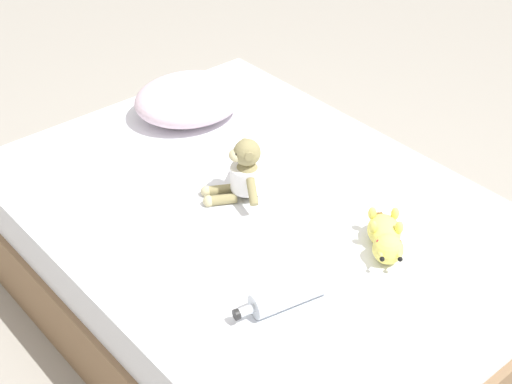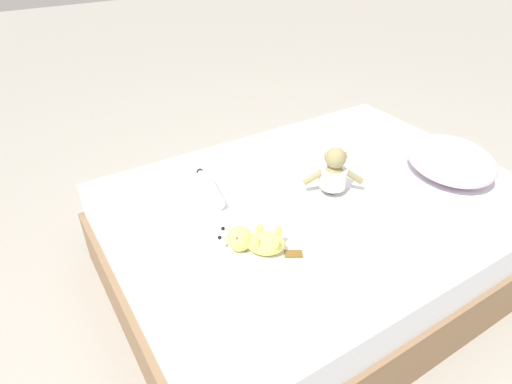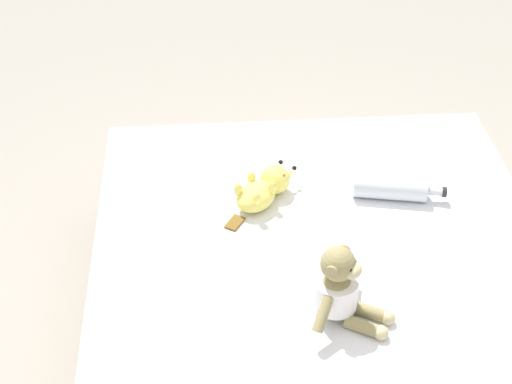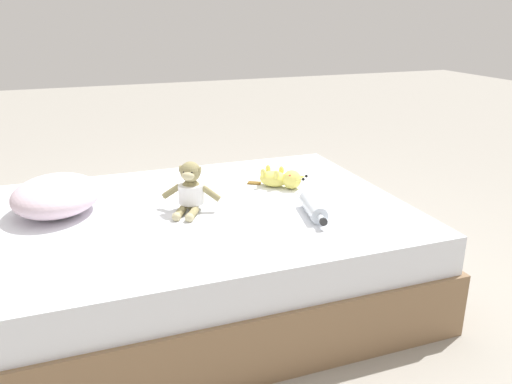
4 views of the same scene
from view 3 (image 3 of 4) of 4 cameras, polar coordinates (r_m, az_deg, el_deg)
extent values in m
cube|color=#846647|center=(2.48, 5.20, -13.10)|extent=(1.44, 1.95, 0.30)
cube|color=white|center=(2.30, 5.53, -9.34)|extent=(1.40, 1.89, 0.18)
ellipsoid|color=#8E8456|center=(2.14, 5.84, -7.43)|extent=(0.14, 0.15, 0.15)
cylinder|color=white|center=(2.14, 5.85, -7.33)|extent=(0.17, 0.17, 0.09)
sphere|color=#8E8456|center=(2.07, 6.03, -5.25)|extent=(0.10, 0.10, 0.10)
ellipsoid|color=#C1B789|center=(2.06, 7.09, -5.71)|extent=(0.07, 0.08, 0.04)
sphere|color=black|center=(2.07, 7.22, -5.06)|extent=(0.01, 0.01, 0.01)
sphere|color=black|center=(2.04, 6.88, -5.69)|extent=(0.01, 0.01, 0.01)
cylinder|color=#8E8456|center=(2.09, 6.49, -4.24)|extent=(0.03, 0.02, 0.03)
cylinder|color=#8E8456|center=(2.03, 5.60, -5.80)|extent=(0.03, 0.02, 0.03)
cylinder|color=#8E8456|center=(2.20, 6.74, -5.64)|extent=(0.07, 0.10, 0.08)
cylinder|color=#8E8456|center=(2.07, 4.92, -8.94)|extent=(0.07, 0.10, 0.08)
cylinder|color=#8E8456|center=(2.19, 8.38, -8.69)|extent=(0.10, 0.08, 0.04)
cylinder|color=#8E8456|center=(2.15, 7.86, -9.75)|extent=(0.10, 0.08, 0.04)
sphere|color=#C1B789|center=(2.18, 9.64, -9.07)|extent=(0.04, 0.04, 0.04)
sphere|color=#C1B789|center=(2.14, 9.14, -10.14)|extent=(0.04, 0.04, 0.04)
ellipsoid|color=#EAE066|center=(2.51, 0.00, -0.33)|extent=(0.18, 0.19, 0.08)
sphere|color=#EAE066|center=(2.57, 1.39, 0.93)|extent=(0.10, 0.10, 0.10)
cone|color=#EAE066|center=(2.61, 1.45, 1.77)|extent=(0.06, 0.07, 0.05)
sphere|color=black|center=(2.62, 1.82, 2.20)|extent=(0.02, 0.02, 0.02)
cone|color=#EAE066|center=(2.58, 2.46, 1.33)|extent=(0.06, 0.07, 0.05)
sphere|color=black|center=(2.59, 2.82, 1.76)|extent=(0.02, 0.02, 0.02)
sphere|color=red|center=(2.57, 0.86, 1.66)|extent=(0.02, 0.02, 0.02)
sphere|color=red|center=(2.54, 1.95, 1.18)|extent=(0.02, 0.02, 0.02)
ellipsoid|color=#EAE066|center=(2.53, -0.34, 1.04)|extent=(0.04, 0.04, 0.05)
ellipsoid|color=#EAE066|center=(2.49, 1.19, 0.34)|extent=(0.04, 0.04, 0.05)
ellipsoid|color=#EAE066|center=(2.48, -1.33, 0.19)|extent=(0.04, 0.04, 0.05)
ellipsoid|color=#EAE066|center=(2.44, 0.06, -0.47)|extent=(0.04, 0.04, 0.05)
cube|color=brown|center=(2.47, -1.56, -2.27)|extent=(0.07, 0.08, 0.01)
cylinder|color=silver|center=(2.59, 9.79, 0.29)|extent=(0.25, 0.12, 0.08)
cylinder|color=silver|center=(2.60, 12.94, 0.05)|extent=(0.05, 0.04, 0.03)
cylinder|color=black|center=(2.61, 13.62, -0.01)|extent=(0.02, 0.04, 0.03)
camera|label=1|loc=(3.64, 29.92, 34.23)|focal=53.49mm
camera|label=2|loc=(2.86, -25.27, 25.42)|focal=30.25mm
camera|label=4|loc=(2.83, 61.47, 3.41)|focal=36.20mm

